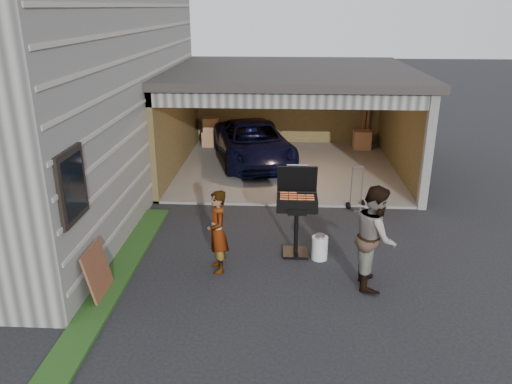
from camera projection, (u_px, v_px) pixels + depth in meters
ground at (244, 281)px, 8.65m from camera, size 80.00×80.00×0.00m
house at (3, 84)px, 11.75m from camera, size 7.00×11.00×5.50m
groundcover_strip at (97, 308)px, 7.82m from camera, size 0.50×8.00×0.06m
garage at (289, 103)px, 14.31m from camera, size 6.80×6.30×2.90m
minivan at (253, 145)px, 14.91m from camera, size 2.98×4.67×1.20m
woman at (218, 232)px, 8.77m from camera, size 0.52×0.64×1.52m
man at (375, 237)px, 8.28m from camera, size 0.71×0.89×1.78m
bbq_grill at (297, 205)px, 9.30m from camera, size 0.75×0.66×1.68m
propane_tank at (320, 248)px, 9.35m from camera, size 0.34×0.34×0.45m
plywood_panel at (98, 272)px, 8.09m from camera, size 0.22×0.79×0.87m
hand_truck at (357, 201)px, 11.69m from camera, size 0.48×0.44×1.04m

